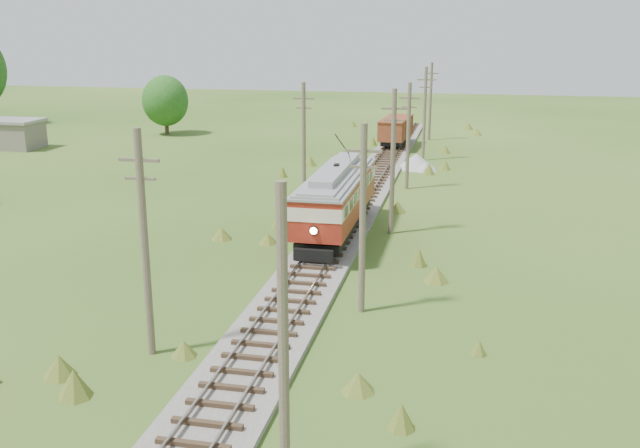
# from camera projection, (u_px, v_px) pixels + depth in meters

# --- Properties ---
(railbed_main) EXTENTS (3.60, 96.00, 0.57)m
(railbed_main) POSITION_uv_depth(u_px,v_px,m) (349.00, 216.00, 48.23)
(railbed_main) COLOR #605B54
(railbed_main) RESTS_ON ground
(streetcar) EXTENTS (3.03, 13.06, 5.95)m
(streetcar) POSITION_uv_depth(u_px,v_px,m) (336.00, 194.00, 43.16)
(streetcar) COLOR black
(streetcar) RESTS_ON ground
(gondola) EXTENTS (3.08, 8.05, 2.62)m
(gondola) POSITION_uv_depth(u_px,v_px,m) (396.00, 129.00, 75.96)
(gondola) COLOR black
(gondola) RESTS_ON ground
(gravel_pile) EXTENTS (3.76, 3.99, 1.37)m
(gravel_pile) POSITION_uv_depth(u_px,v_px,m) (418.00, 162.00, 64.99)
(gravel_pile) COLOR gray
(gravel_pile) RESTS_ON ground
(utility_pole_r_1) EXTENTS (0.30, 0.30, 8.80)m
(utility_pole_r_1) POSITION_uv_depth(u_px,v_px,m) (283.00, 341.00, 19.14)
(utility_pole_r_1) COLOR brown
(utility_pole_r_1) RESTS_ON ground
(utility_pole_r_2) EXTENTS (1.60, 0.30, 8.60)m
(utility_pole_r_2) POSITION_uv_depth(u_px,v_px,m) (363.00, 218.00, 31.35)
(utility_pole_r_2) COLOR brown
(utility_pole_r_2) RESTS_ON ground
(utility_pole_r_3) EXTENTS (1.60, 0.30, 9.00)m
(utility_pole_r_3) POSITION_uv_depth(u_px,v_px,m) (393.00, 161.00, 43.58)
(utility_pole_r_3) COLOR brown
(utility_pole_r_3) RESTS_ON ground
(utility_pole_r_4) EXTENTS (1.60, 0.30, 8.40)m
(utility_pole_r_4) POSITION_uv_depth(u_px,v_px,m) (408.00, 135.00, 55.96)
(utility_pole_r_4) COLOR brown
(utility_pole_r_4) RESTS_ON ground
(utility_pole_r_5) EXTENTS (1.60, 0.30, 8.90)m
(utility_pole_r_5) POSITION_uv_depth(u_px,v_px,m) (425.00, 113.00, 68.06)
(utility_pole_r_5) COLOR brown
(utility_pole_r_5) RESTS_ON ground
(utility_pole_r_6) EXTENTS (1.60, 0.30, 8.70)m
(utility_pole_r_6) POSITION_uv_depth(u_px,v_px,m) (430.00, 101.00, 80.39)
(utility_pole_r_6) COLOR brown
(utility_pole_r_6) RESTS_ON ground
(utility_pole_l_a) EXTENTS (1.60, 0.30, 9.00)m
(utility_pole_l_a) POSITION_uv_depth(u_px,v_px,m) (145.00, 242.00, 27.13)
(utility_pole_l_a) COLOR brown
(utility_pole_l_a) RESTS_ON ground
(utility_pole_l_b) EXTENTS (1.60, 0.30, 8.60)m
(utility_pole_l_b) POSITION_uv_depth(u_px,v_px,m) (304.00, 138.00, 53.64)
(utility_pole_l_b) COLOR brown
(utility_pole_l_b) RESTS_ON ground
(tree_mid_a) EXTENTS (5.46, 5.46, 7.03)m
(tree_mid_a) POSITION_uv_depth(u_px,v_px,m) (165.00, 101.00, 84.81)
(tree_mid_a) COLOR #38281C
(tree_mid_a) RESTS_ON ground
(shed) EXTENTS (6.40, 4.40, 3.10)m
(shed) POSITION_uv_depth(u_px,v_px,m) (11.00, 134.00, 75.59)
(shed) COLOR slate
(shed) RESTS_ON ground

